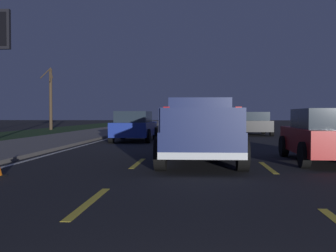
{
  "coord_description": "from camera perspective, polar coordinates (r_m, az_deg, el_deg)",
  "views": [
    {
      "loc": [
        -1.48,
        0.05,
        1.38
      ],
      "look_at": [
        13.1,
        1.11,
        0.97
      ],
      "focal_mm": 44.78,
      "sensor_mm": 36.0,
      "label": 1
    }
  ],
  "objects": [
    {
      "name": "pickup_truck",
      "position": [
        12.33,
        4.37,
        -0.59
      ],
      "size": [
        5.45,
        2.33,
        1.87
      ],
      "color": "#141E4C",
      "rests_on": "ground"
    },
    {
      "name": "sedan_black",
      "position": [
        28.7,
        11.64,
        0.36
      ],
      "size": [
        4.44,
        2.08,
        1.54
      ],
      "color": "black",
      "rests_on": "ground"
    },
    {
      "name": "sedan_blue",
      "position": [
        21.67,
        -4.6,
        0.01
      ],
      "size": [
        4.42,
        2.06,
        1.54
      ],
      "color": "navy",
      "rests_on": "ground"
    },
    {
      "name": "ground",
      "position": [
        28.51,
        4.25,
        -1.2
      ],
      "size": [
        144.0,
        144.0,
        0.0
      ],
      "primitive_type": "plane",
      "color": "black"
    },
    {
      "name": "sidewalk_shoulder",
      "position": [
        29.45,
        -10.4,
        -1.01
      ],
      "size": [
        108.0,
        4.0,
        0.12
      ],
      "primitive_type": "cube",
      "color": "slate",
      "rests_on": "ground"
    },
    {
      "name": "bare_tree_far",
      "position": [
        39.19,
        -15.69,
        3.8
      ],
      "size": [
        1.35,
        1.07,
        5.61
      ],
      "color": "#423323",
      "rests_on": "ground"
    },
    {
      "name": "grass_verge",
      "position": [
        31.09,
        -19.36,
        -1.04
      ],
      "size": [
        108.0,
        6.0,
        0.01
      ],
      "primitive_type": "cube",
      "color": "#1E3819",
      "rests_on": "ground"
    },
    {
      "name": "sedan_red",
      "position": [
        12.86,
        20.64,
        -1.16
      ],
      "size": [
        4.45,
        2.1,
        1.54
      ],
      "color": "maroon",
      "rests_on": "ground"
    },
    {
      "name": "sedan_tan",
      "position": [
        39.0,
        9.1,
        0.69
      ],
      "size": [
        4.44,
        2.09,
        1.54
      ],
      "color": "#9E845B",
      "rests_on": "ground"
    },
    {
      "name": "lane_markings",
      "position": [
        31.78,
        -1.22,
        -0.9
      ],
      "size": [
        108.0,
        7.04,
        0.01
      ],
      "color": "yellow",
      "rests_on": "ground"
    }
  ]
}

